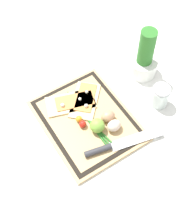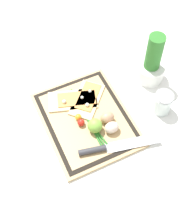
{
  "view_description": "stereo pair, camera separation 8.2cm",
  "coord_description": "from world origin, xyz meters",
  "px_view_note": "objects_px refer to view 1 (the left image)",
  "views": [
    {
      "loc": [
        0.54,
        -0.31,
        1.03
      ],
      "look_at": [
        0.0,
        0.04,
        0.03
      ],
      "focal_mm": 50.0,
      "sensor_mm": 36.0,
      "label": 1
    },
    {
      "loc": [
        0.58,
        -0.23,
        1.03
      ],
      "look_at": [
        0.0,
        0.04,
        0.03
      ],
      "focal_mm": 50.0,
      "sensor_mm": 36.0,
      "label": 2
    }
  ],
  "objects_px": {
    "pizza_slice_far": "(85,100)",
    "egg_pink": "(114,126)",
    "egg_brown": "(108,116)",
    "cherry_tomato_red": "(83,124)",
    "herb_pot": "(144,60)",
    "pizza_slice_near": "(71,102)",
    "lime": "(97,126)",
    "knife": "(111,146)",
    "cherry_tomato_yellow": "(79,119)",
    "sauce_jar": "(160,97)"
  },
  "relations": [
    {
      "from": "lime",
      "to": "herb_pot",
      "type": "xyz_separation_m",
      "value": [
        -0.14,
        0.32,
        0.04
      ]
    },
    {
      "from": "cherry_tomato_yellow",
      "to": "sauce_jar",
      "type": "xyz_separation_m",
      "value": [
        0.09,
        0.31,
        0.01
      ]
    },
    {
      "from": "pizza_slice_near",
      "to": "sauce_jar",
      "type": "bearing_deg",
      "value": 59.5
    },
    {
      "from": "pizza_slice_near",
      "to": "herb_pot",
      "type": "xyz_separation_m",
      "value": [
        0.02,
        0.34,
        0.06
      ]
    },
    {
      "from": "egg_brown",
      "to": "egg_pink",
      "type": "distance_m",
      "value": 0.05
    },
    {
      "from": "egg_brown",
      "to": "sauce_jar",
      "type": "distance_m",
      "value": 0.22
    },
    {
      "from": "herb_pot",
      "to": "pizza_slice_far",
      "type": "bearing_deg",
      "value": -89.1
    },
    {
      "from": "pizza_slice_far",
      "to": "egg_brown",
      "type": "height_order",
      "value": "egg_brown"
    },
    {
      "from": "knife",
      "to": "egg_pink",
      "type": "xyz_separation_m",
      "value": [
        -0.06,
        0.05,
        0.01
      ]
    },
    {
      "from": "knife",
      "to": "cherry_tomato_red",
      "type": "height_order",
      "value": "cherry_tomato_red"
    },
    {
      "from": "pizza_slice_far",
      "to": "cherry_tomato_red",
      "type": "distance_m",
      "value": 0.12
    },
    {
      "from": "lime",
      "to": "egg_brown",
      "type": "bearing_deg",
      "value": 105.12
    },
    {
      "from": "egg_brown",
      "to": "herb_pot",
      "type": "bearing_deg",
      "value": 115.64
    },
    {
      "from": "pizza_slice_far",
      "to": "sauce_jar",
      "type": "xyz_separation_m",
      "value": [
        0.16,
        0.25,
        0.02
      ]
    },
    {
      "from": "knife",
      "to": "egg_pink",
      "type": "bearing_deg",
      "value": 138.93
    },
    {
      "from": "cherry_tomato_yellow",
      "to": "herb_pot",
      "type": "xyz_separation_m",
      "value": [
        -0.07,
        0.36,
        0.05
      ]
    },
    {
      "from": "herb_pot",
      "to": "sauce_jar",
      "type": "relative_size",
      "value": 2.48
    },
    {
      "from": "egg_pink",
      "to": "cherry_tomato_red",
      "type": "distance_m",
      "value": 0.12
    },
    {
      "from": "herb_pot",
      "to": "cherry_tomato_yellow",
      "type": "bearing_deg",
      "value": -78.68
    },
    {
      "from": "pizza_slice_far",
      "to": "lime",
      "type": "xyz_separation_m",
      "value": [
        0.14,
        -0.03,
        0.02
      ]
    },
    {
      "from": "pizza_slice_far",
      "to": "egg_pink",
      "type": "height_order",
      "value": "egg_pink"
    },
    {
      "from": "pizza_slice_far",
      "to": "cherry_tomato_yellow",
      "type": "relative_size",
      "value": 7.74
    },
    {
      "from": "knife",
      "to": "egg_pink",
      "type": "relative_size",
      "value": 5.54
    },
    {
      "from": "knife",
      "to": "egg_brown",
      "type": "xyz_separation_m",
      "value": [
        -0.11,
        0.06,
        0.01
      ]
    },
    {
      "from": "lime",
      "to": "cherry_tomato_red",
      "type": "bearing_deg",
      "value": -138.02
    },
    {
      "from": "lime",
      "to": "cherry_tomato_yellow",
      "type": "distance_m",
      "value": 0.08
    },
    {
      "from": "pizza_slice_far",
      "to": "herb_pot",
      "type": "height_order",
      "value": "herb_pot"
    },
    {
      "from": "herb_pot",
      "to": "sauce_jar",
      "type": "bearing_deg",
      "value": -14.3
    },
    {
      "from": "pizza_slice_far",
      "to": "sauce_jar",
      "type": "bearing_deg",
      "value": 57.66
    },
    {
      "from": "egg_pink",
      "to": "lime",
      "type": "height_order",
      "value": "lime"
    },
    {
      "from": "pizza_slice_near",
      "to": "egg_brown",
      "type": "xyz_separation_m",
      "value": [
        0.14,
        0.08,
        0.02
      ]
    },
    {
      "from": "knife",
      "to": "sauce_jar",
      "type": "height_order",
      "value": "sauce_jar"
    },
    {
      "from": "egg_brown",
      "to": "cherry_tomato_red",
      "type": "distance_m",
      "value": 0.1
    },
    {
      "from": "knife",
      "to": "lime",
      "type": "relative_size",
      "value": 5.49
    },
    {
      "from": "cherry_tomato_red",
      "to": "cherry_tomato_yellow",
      "type": "xyz_separation_m",
      "value": [
        -0.03,
        0.0,
        -0.0
      ]
    },
    {
      "from": "knife",
      "to": "cherry_tomato_yellow",
      "type": "xyz_separation_m",
      "value": [
        -0.16,
        -0.04,
        0.0
      ]
    },
    {
      "from": "pizza_slice_near",
      "to": "egg_brown",
      "type": "distance_m",
      "value": 0.16
    },
    {
      "from": "pizza_slice_far",
      "to": "egg_pink",
      "type": "relative_size",
      "value": 3.52
    },
    {
      "from": "herb_pot",
      "to": "egg_pink",
      "type": "bearing_deg",
      "value": -57.18
    },
    {
      "from": "egg_pink",
      "to": "lime",
      "type": "bearing_deg",
      "value": -118.99
    },
    {
      "from": "egg_brown",
      "to": "egg_pink",
      "type": "xyz_separation_m",
      "value": [
        0.05,
        -0.0,
        0.0
      ]
    },
    {
      "from": "knife",
      "to": "herb_pot",
      "type": "bearing_deg",
      "value": 126.04
    },
    {
      "from": "pizza_slice_far",
      "to": "egg_brown",
      "type": "distance_m",
      "value": 0.12
    },
    {
      "from": "egg_pink",
      "to": "cherry_tomato_yellow",
      "type": "height_order",
      "value": "egg_pink"
    },
    {
      "from": "egg_brown",
      "to": "sauce_jar",
      "type": "xyz_separation_m",
      "value": [
        0.04,
        0.22,
        0.0
      ]
    },
    {
      "from": "lime",
      "to": "pizza_slice_far",
      "type": "bearing_deg",
      "value": 167.37
    },
    {
      "from": "knife",
      "to": "cherry_tomato_red",
      "type": "bearing_deg",
      "value": -163.2
    },
    {
      "from": "pizza_slice_far",
      "to": "lime",
      "type": "relative_size",
      "value": 3.49
    },
    {
      "from": "cherry_tomato_red",
      "to": "herb_pot",
      "type": "relative_size",
      "value": 0.12
    },
    {
      "from": "knife",
      "to": "pizza_slice_near",
      "type": "bearing_deg",
      "value": -174.57
    }
  ]
}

